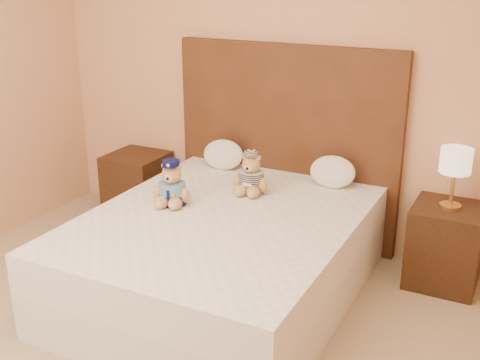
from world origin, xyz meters
name	(u,v)px	position (x,y,z in m)	size (l,w,h in m)	color
room_walls	(140,18)	(0.00, 0.46, 1.81)	(4.04, 4.52, 2.72)	tan
bed	(222,255)	(0.00, 1.20, 0.28)	(1.60, 2.00, 0.55)	white
headboard	(286,144)	(0.00, 2.21, 0.75)	(1.75, 0.08, 1.50)	#532D19
nightstand_left	(138,186)	(-1.25, 2.00, 0.28)	(0.45, 0.45, 0.55)	#3C1F13
nightstand_right	(445,245)	(1.25, 2.00, 0.28)	(0.45, 0.45, 0.55)	#3C1F13
lamp	(456,164)	(1.25, 2.00, 0.85)	(0.20, 0.20, 0.40)	gold
teddy_police	(172,183)	(-0.38, 1.23, 0.70)	(0.26, 0.25, 0.30)	#A67740
teddy_prisoner	(251,173)	(-0.01, 1.64, 0.69)	(0.26, 0.25, 0.29)	#A67740
pillow_left	(223,153)	(-0.44, 2.03, 0.67)	(0.33, 0.22, 0.24)	white
pillow_right	(333,170)	(0.44, 2.03, 0.67)	(0.33, 0.21, 0.23)	white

